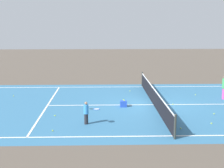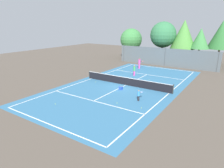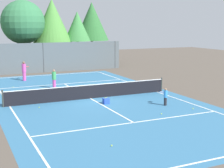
% 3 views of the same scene
% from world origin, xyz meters
% --- Properties ---
extents(ground_plane, '(80.00, 80.00, 0.00)m').
position_xyz_m(ground_plane, '(0.00, 0.00, 0.00)').
color(ground_plane, brown).
extents(court_surface, '(13.00, 25.00, 0.01)m').
position_xyz_m(court_surface, '(0.00, 0.00, 0.00)').
color(court_surface, teal).
rests_on(court_surface, ground_plane).
extents(tennis_net, '(11.90, 0.10, 1.10)m').
position_xyz_m(tennis_net, '(0.00, 0.00, 0.51)').
color(tennis_net, '#333833').
rests_on(tennis_net, ground_plane).
extents(player_2, '(0.38, 0.82, 1.12)m').
position_xyz_m(player_2, '(3.67, -3.86, 0.59)').
color(player_2, '#232328').
rests_on(player_2, ground_plane).
extents(ball_crate, '(0.38, 0.38, 0.43)m').
position_xyz_m(ball_crate, '(0.38, -1.86, 0.18)').
color(ball_crate, blue).
rests_on(ball_crate, ground_plane).
extents(tennis_ball_0, '(0.07, 0.07, 0.07)m').
position_xyz_m(tennis_ball_0, '(4.71, -5.39, 0.03)').
color(tennis_ball_0, '#CCE533').
rests_on(tennis_ball_0, ground_plane).
extents(tennis_ball_1, '(0.07, 0.07, 0.07)m').
position_xyz_m(tennis_ball_1, '(-2.52, -9.08, 0.03)').
color(tennis_ball_1, '#CCE533').
rests_on(tennis_ball_1, ground_plane).
extents(tennis_ball_2, '(0.07, 0.07, 0.07)m').
position_xyz_m(tennis_ball_2, '(2.25, -5.63, 0.03)').
color(tennis_ball_2, '#CCE533').
rests_on(tennis_ball_2, ground_plane).
extents(tennis_ball_4, '(0.07, 0.07, 0.07)m').
position_xyz_m(tennis_ball_4, '(4.56, 0.58, 0.03)').
color(tennis_ball_4, '#CCE533').
rests_on(tennis_ball_4, ground_plane).
extents(tennis_ball_5, '(0.07, 0.07, 0.07)m').
position_xyz_m(tennis_ball_5, '(3.84, 2.27, 0.03)').
color(tennis_ball_5, '#CCE533').
rests_on(tennis_ball_5, ground_plane).
extents(tennis_ball_6, '(0.07, 0.07, 0.07)m').
position_xyz_m(tennis_ball_6, '(-2.53, 3.26, 0.03)').
color(tennis_ball_6, '#CCE533').
rests_on(tennis_ball_6, ground_plane).
extents(tennis_ball_7, '(0.07, 0.07, 0.07)m').
position_xyz_m(tennis_ball_7, '(0.03, 1.17, 0.03)').
color(tennis_ball_7, '#CCE533').
rests_on(tennis_ball_7, ground_plane).
extents(tennis_ball_8, '(0.07, 0.07, 0.07)m').
position_xyz_m(tennis_ball_8, '(-3.88, -1.12, 0.03)').
color(tennis_ball_8, '#CCE533').
rests_on(tennis_ball_8, ground_plane).
extents(tennis_ball_10, '(0.07, 0.07, 0.07)m').
position_xyz_m(tennis_ball_10, '(2.16, 2.96, 0.03)').
color(tennis_ball_10, '#CCE533').
rests_on(tennis_ball_10, ground_plane).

